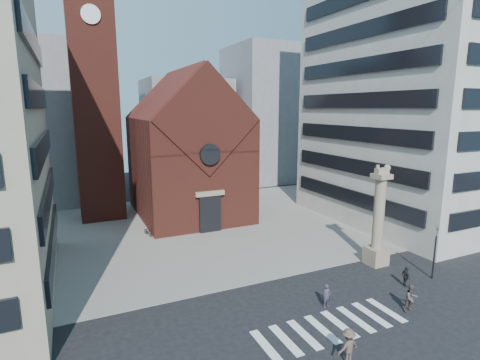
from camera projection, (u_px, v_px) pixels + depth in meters
name	position (u px, v px, depth m)	size (l,w,h in m)	color
ground	(296.00, 305.00, 25.47)	(120.00, 120.00, 0.00)	black
piazza	(204.00, 226.00, 42.41)	(46.00, 30.00, 0.05)	gray
zebra_crossing	(331.00, 326.00, 23.02)	(10.20, 3.20, 0.01)	white
church	(187.00, 151.00, 46.28)	(12.00, 16.65, 18.00)	maroon
campanile	(94.00, 86.00, 43.34)	(5.50, 5.50, 31.20)	maroon
building_right	(419.00, 83.00, 42.98)	(18.00, 22.00, 32.00)	beige
bg_block_left	(12.00, 124.00, 50.84)	(16.00, 14.00, 22.00)	gray
bg_block_mid	(186.00, 132.00, 66.35)	(14.00, 12.00, 18.00)	gray
bg_block_right	(274.00, 115.00, 69.67)	(16.00, 14.00, 24.00)	gray
lion_column	(378.00, 226.00, 31.59)	(1.63, 1.60, 8.68)	gray
traffic_light	(435.00, 251.00, 29.07)	(0.13, 0.16, 4.30)	black
pedestrian_0	(327.00, 296.00, 25.13)	(0.59, 0.39, 1.62)	#393145
pedestrian_1	(411.00, 298.00, 24.55)	(0.92, 0.71, 1.88)	#514441
pedestrian_2	(406.00, 277.00, 28.06)	(0.92, 0.38, 1.57)	#212328
pedestrian_3	(348.00, 346.00, 19.55)	(1.26, 0.72, 1.95)	brown
scooter_0	(148.00, 231.00, 39.24)	(0.57, 1.64, 0.86)	black
scooter_1	(165.00, 229.00, 39.96)	(0.45, 1.59, 0.96)	black
scooter_2	(181.00, 227.00, 40.69)	(0.57, 1.64, 0.86)	black
scooter_3	(196.00, 224.00, 41.41)	(0.45, 1.59, 0.96)	black
scooter_4	(211.00, 223.00, 42.14)	(0.57, 1.64, 0.86)	black
scooter_5	(226.00, 221.00, 42.86)	(0.45, 1.59, 0.96)	black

